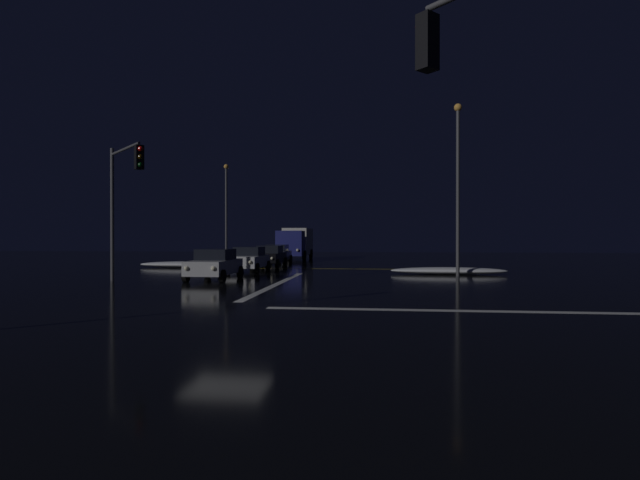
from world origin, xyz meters
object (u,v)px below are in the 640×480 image
object	(u,v)px
streetlamp_left_far	(226,205)
sedan_white	(249,259)
traffic_signal_se	(550,75)
sedan_silver	(215,264)
sedan_gray	(277,254)
streetlamp_right_near	(458,177)
box_truck	(296,242)
traffic_signal_nw	(123,188)
sedan_black	(269,256)

from	to	relation	value
streetlamp_left_far	sedan_white	bearing A→B (deg)	-67.62
traffic_signal_se	sedan_silver	bearing A→B (deg)	122.62
sedan_gray	traffic_signal_se	distance (m)	35.67
sedan_gray	streetlamp_right_near	world-z (taller)	streetlamp_right_near
sedan_gray	traffic_signal_se	xyz separation A→B (m)	(10.97, -33.72, 3.83)
box_truck	sedan_white	bearing A→B (deg)	-90.32
traffic_signal_nw	streetlamp_left_far	xyz separation A→B (m)	(-1.85, 22.35, 0.61)
sedan_white	sedan_gray	distance (m)	10.65
sedan_gray	streetlamp_right_near	size ratio (longest dim) A/B	0.45
sedan_gray	box_truck	distance (m)	7.43
sedan_white	streetlamp_left_far	size ratio (longest dim) A/B	0.49
sedan_white	box_truck	size ratio (longest dim) A/B	0.52
streetlamp_left_far	sedan_silver	bearing A→B (deg)	-74.61
sedan_white	sedan_black	bearing A→B (deg)	88.02
traffic_signal_se	traffic_signal_nw	bearing A→B (deg)	135.00
sedan_gray	streetlamp_left_far	bearing A→B (deg)	150.08
streetlamp_right_near	streetlamp_left_far	world-z (taller)	streetlamp_right_near
sedan_white	traffic_signal_nw	size ratio (longest dim) A/B	0.66
sedan_black	sedan_gray	bearing A→B (deg)	95.44
sedan_black	streetlamp_right_near	distance (m)	15.22
sedan_silver	streetlamp_left_far	bearing A→B (deg)	105.39
box_truck	streetlamp_left_far	distance (m)	7.94
sedan_white	streetlamp_right_near	bearing A→B (deg)	-10.43
traffic_signal_nw	streetlamp_right_near	xyz separation A→B (m)	(16.29, 6.35, 1.00)
box_truck	traffic_signal_nw	xyz separation A→B (m)	(-3.89, -26.65, 2.79)
sedan_silver	sedan_black	world-z (taller)	same
traffic_signal_nw	sedan_silver	bearing A→B (deg)	33.95
sedan_black	traffic_signal_se	bearing A→B (deg)	-69.78
sedan_silver	traffic_signal_nw	xyz separation A→B (m)	(-3.63, -2.44, 3.70)
streetlamp_right_near	sedan_silver	bearing A→B (deg)	-162.87
sedan_black	box_truck	distance (m)	12.73
sedan_silver	sedan_black	xyz separation A→B (m)	(0.34, 11.51, 0.00)
sedan_black	streetlamp_left_far	size ratio (longest dim) A/B	0.49
sedan_gray	traffic_signal_nw	world-z (taller)	traffic_signal_nw
sedan_white	streetlamp_right_near	distance (m)	13.55
sedan_black	streetlamp_right_near	world-z (taller)	streetlamp_right_near
sedan_black	traffic_signal_nw	size ratio (longest dim) A/B	0.66
sedan_silver	sedan_gray	world-z (taller)	same
sedan_black	streetlamp_left_far	xyz separation A→B (m)	(-5.82, 8.39, 4.31)
sedan_gray	streetlamp_left_far	world-z (taller)	streetlamp_left_far
traffic_signal_nw	streetlamp_right_near	distance (m)	17.52
traffic_signal_nw	streetlamp_right_near	bearing A→B (deg)	21.28
sedan_gray	box_truck	size ratio (longest dim) A/B	0.52
box_truck	streetlamp_right_near	distance (m)	24.09
sedan_white	traffic_signal_nw	xyz separation A→B (m)	(-3.79, -8.65, 3.70)
sedan_black	traffic_signal_se	xyz separation A→B (m)	(10.46, -28.39, 3.83)
traffic_signal_nw	streetlamp_right_near	world-z (taller)	streetlamp_right_near
sedan_black	box_truck	size ratio (longest dim) A/B	0.52
sedan_black	streetlamp_right_near	bearing A→B (deg)	-31.69
sedan_silver	sedan_black	distance (m)	11.51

